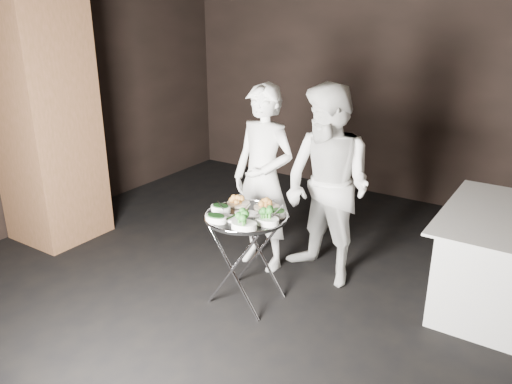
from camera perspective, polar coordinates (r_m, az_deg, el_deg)
The scene contains 17 objects.
floor at distance 4.19m, azimuth -2.59°, elevation -14.72°, with size 6.00×7.00×0.05m, color black.
wall_back at distance 6.67m, azimuth 15.55°, elevation 12.02°, with size 6.00×0.05×3.00m, color black.
column_left at distance 5.61m, azimuth -23.19°, elevation 9.68°, with size 0.80×0.80×3.00m, color brown.
tray_stand at distance 4.21m, azimuth -1.13°, elevation -7.14°, with size 0.53×0.45×0.78m.
serving_tray at distance 4.06m, azimuth -1.16°, elevation -2.78°, with size 0.69×0.69×0.04m.
potato_plate_a at distance 4.27m, azimuth -2.03°, elevation -1.03°, with size 0.20×0.20×0.07m.
potato_plate_b at distance 4.18m, azimuth 1.23°, elevation -1.44°, with size 0.22×0.22×0.08m.
greens_bowl at distance 4.02m, azimuth 2.51°, elevation -2.35°, with size 0.13×0.13×0.08m.
asparagus_plate_a at distance 4.06m, azimuth -1.08°, elevation -2.36°, with size 0.22×0.18×0.04m.
asparagus_plate_b at distance 3.96m, azimuth -2.84°, elevation -2.97°, with size 0.20×0.12×0.04m.
spinach_bowl_a at distance 4.13m, azimuth -4.05°, elevation -1.78°, with size 0.19×0.13×0.07m.
spinach_bowl_b at distance 3.94m, azimuth -4.61°, elevation -2.93°, with size 0.19×0.13×0.08m.
broccoli_bowl_a at distance 3.88m, azimuth 1.24°, elevation -3.14°, with size 0.21×0.16×0.08m.
broccoli_bowl_b at distance 3.80m, azimuth -1.37°, elevation -3.69°, with size 0.23×0.19×0.08m.
serving_utensils at distance 4.08m, azimuth -0.43°, elevation -1.69°, with size 0.59×0.44×0.01m.
waiter_left at distance 4.65m, azimuth 0.84°, elevation 1.51°, with size 0.64×0.42×1.76m, color white.
waiter_right at distance 4.43m, azimuth 8.19°, elevation 0.58°, with size 0.88×0.68×1.80m, color white.
Camera 1 is at (2.03, -2.77, 2.38)m, focal length 35.00 mm.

